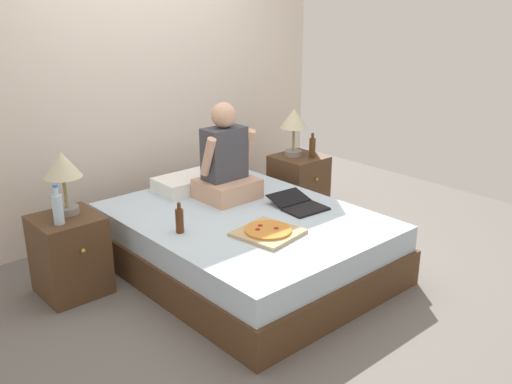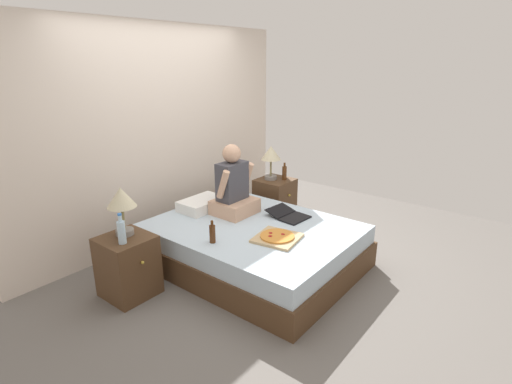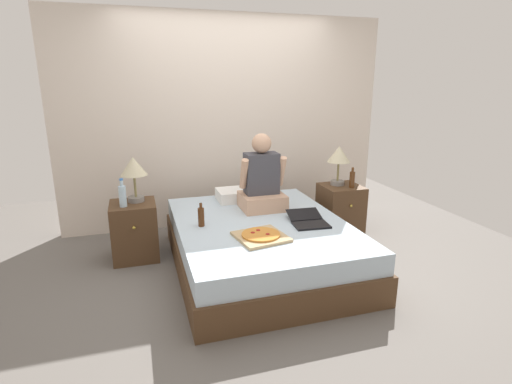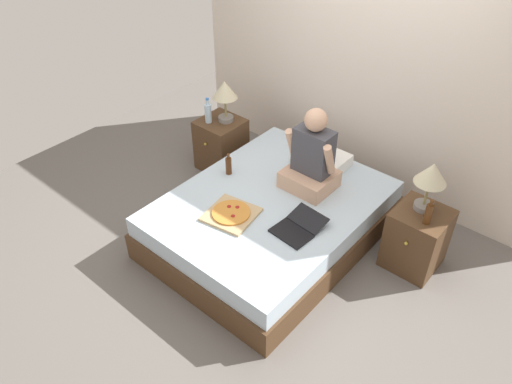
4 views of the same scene
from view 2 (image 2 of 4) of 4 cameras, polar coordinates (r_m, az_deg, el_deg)
ground_plane at (r=4.36m, az=-0.36°, el=-10.28°), size 5.95×5.95×0.00m
wall_back at (r=4.89m, az=-13.38°, el=8.01°), size 3.95×0.12×2.50m
bed at (r=4.26m, az=-0.37°, el=-7.62°), size 1.60×2.07×0.46m
nightstand_left at (r=3.91m, az=-17.82°, el=-10.03°), size 0.44×0.47×0.58m
lamp_on_left_nightstand at (r=3.73m, az=-18.68°, el=-1.19°), size 0.26×0.26×0.45m
water_bottle at (r=3.63m, az=-18.67°, el=-5.35°), size 0.07×0.07×0.28m
nightstand_right at (r=5.39m, az=2.69°, el=-1.14°), size 0.44×0.47×0.58m
lamp_on_right_nightstand at (r=5.22m, az=2.15°, el=5.27°), size 0.26×0.26×0.45m
beer_bottle at (r=5.28m, az=4.08°, el=2.78°), size 0.06×0.06×0.23m
pillow at (r=4.62m, az=-7.67°, el=-1.72°), size 0.52×0.34×0.12m
person_seated at (r=4.39m, az=-3.25°, el=0.49°), size 0.47×0.40×0.78m
laptop at (r=4.37m, az=4.86°, el=-3.38°), size 0.35×0.44×0.07m
pizza_box at (r=3.85m, az=3.05°, el=-6.49°), size 0.46×0.46×0.05m
beer_bottle_on_bed at (r=3.77m, az=-6.25°, el=-5.90°), size 0.06×0.06×0.22m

